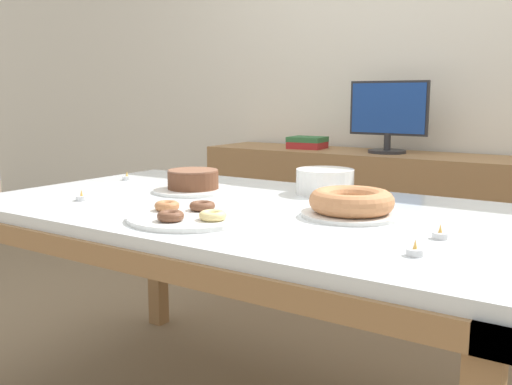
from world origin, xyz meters
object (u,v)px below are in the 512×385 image
Objects in this scene: book_stack at (307,143)px; tealight_right_edge at (415,251)px; cake_golden_bundt at (351,204)px; plate_stack at (325,181)px; tealight_near_cakes at (127,178)px; pastry_platter at (190,215)px; computer_monitor at (388,117)px; cake_chocolate_round at (193,182)px; tealight_near_front at (82,198)px; tealight_centre at (440,235)px.

book_stack is 2.06m from tealight_right_edge.
cake_golden_bundt reaches higher than tealight_right_edge.
plate_stack is at bearing 128.07° from cake_golden_bundt.
tealight_near_cakes is at bearing -99.84° from book_stack.
tealight_right_edge is at bearing -1.30° from pastry_platter.
computer_monitor is 1.43× the size of cake_golden_bundt.
tealight_right_edge is (0.54, -0.63, -0.03)m from plate_stack.
book_stack reaches higher than tealight_near_cakes.
computer_monitor is 1.17× the size of pastry_platter.
tealight_right_edge is (1.19, -1.69, -0.08)m from book_stack.
computer_monitor reaches higher than cake_golden_bundt.
computer_monitor reaches higher than cake_chocolate_round.
tealight_near_front is at bearing -61.86° from tealight_near_cakes.
cake_golden_bundt is 7.43× the size of tealight_centre.
pastry_platter reaches higher than tealight_near_front.
cake_chocolate_round is 0.40m from tealight_near_front.
tealight_centre is at bearing 14.38° from pastry_platter.
pastry_platter reaches higher than tealight_near_cakes.
computer_monitor is 10.60× the size of tealight_near_cakes.
computer_monitor is 2.02× the size of book_stack.
cake_golden_bundt is at bearing 156.43° from tealight_centre.
pastry_platter is (0.52, -1.67, -0.07)m from book_stack.
book_stack is at bearing 99.64° from cake_chocolate_round.
tealight_centre is (0.67, 0.17, -0.00)m from pastry_platter.
book_stack is at bearing 90.71° from tealight_near_front.
tealight_centre is at bearing 89.19° from tealight_right_edge.
plate_stack is 5.25× the size of tealight_near_front.
pastry_platter is (0.04, -1.67, -0.23)m from computer_monitor.
tealight_right_edge is at bearing -67.25° from computer_monitor.
computer_monitor is 1.33m from cake_chocolate_round.
cake_chocolate_round is 0.49m from plate_stack.
plate_stack is 0.83m from tealight_right_edge.
book_stack is at bearing 123.03° from cake_golden_bundt.
cake_golden_bundt is at bearing -6.87° from cake_chocolate_round.
cake_golden_bundt is 0.82× the size of pastry_platter.
tealight_centre is (0.54, -0.44, -0.03)m from plate_stack.
pastry_platter is 9.05× the size of tealight_near_front.
computer_monitor is 10.60× the size of tealight_right_edge.
tealight_near_front is (-0.50, 0.03, -0.00)m from pastry_platter.
tealight_near_front is at bearing -119.48° from cake_chocolate_round.
pastry_platter reaches higher than tealight_centre.
tealight_right_edge is at bearing -46.92° from cake_golden_bundt.
tealight_right_edge is at bearing -22.29° from cake_chocolate_round.
tealight_near_front is at bearing -89.29° from book_stack.
tealight_near_cakes is (-0.23, 0.43, 0.00)m from tealight_near_front.
tealight_near_cakes is (-1.40, 0.48, 0.00)m from tealight_right_edge.
tealight_right_edge is 1.17m from tealight_near_front.
tealight_near_cakes is at bearing 169.62° from cake_chocolate_round.
cake_golden_bundt is (0.89, -1.37, -0.05)m from book_stack.
plate_stack is at bearing 43.03° from tealight_near_front.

